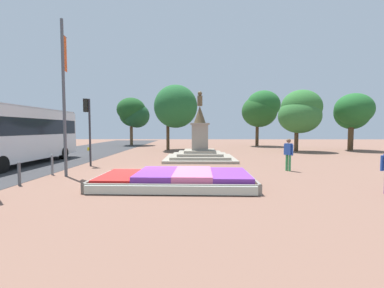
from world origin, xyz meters
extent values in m
plane|color=brown|center=(0.00, 0.00, 0.00)|extent=(84.83, 84.83, 0.00)
cube|color=#38281C|center=(1.06, -2.52, 0.17)|extent=(6.14, 3.02, 0.34)
cube|color=gray|center=(1.03, -4.02, 0.19)|extent=(6.28, 0.23, 0.38)
cube|color=gray|center=(1.09, -1.02, 0.19)|extent=(6.28, 0.23, 0.38)
cube|color=gray|center=(-2.03, -2.46, 0.19)|extent=(0.16, 3.10, 0.38)
cube|color=gray|center=(4.15, -2.58, 0.19)|extent=(0.16, 3.10, 0.38)
cube|color=red|center=(-1.15, -2.47, 0.39)|extent=(1.52, 2.72, 0.11)
cube|color=#72339E|center=(0.32, -2.50, 0.45)|extent=(1.52, 2.72, 0.24)
cube|color=#D86699|center=(1.79, -2.53, 0.46)|extent=(1.52, 2.72, 0.25)
cube|color=#72339E|center=(3.26, -2.56, 0.44)|extent=(1.52, 2.72, 0.20)
cube|color=#B2BCAD|center=(1.03, -4.07, 0.18)|extent=(5.97, 0.32, 0.30)
cube|color=gray|center=(2.21, 6.21, 0.09)|extent=(5.06, 5.06, 0.18)
cube|color=gray|center=(2.21, 6.21, 0.27)|extent=(4.13, 4.13, 0.18)
cube|color=gray|center=(2.21, 6.21, 0.45)|extent=(3.21, 3.21, 0.18)
cube|color=gray|center=(2.21, 6.21, 0.63)|extent=(2.28, 2.28, 0.18)
cube|color=gray|center=(2.21, 6.21, 1.65)|extent=(1.18, 1.18, 1.86)
cube|color=gray|center=(2.21, 6.21, 2.64)|extent=(1.39, 1.39, 0.12)
cone|color=brown|center=(2.21, 6.21, 3.33)|extent=(0.88, 0.88, 1.27)
cylinder|color=brown|center=(2.21, 6.21, 4.34)|extent=(0.38, 0.38, 0.74)
sphere|color=brown|center=(2.21, 6.21, 4.87)|extent=(0.32, 0.32, 0.32)
cylinder|color=brown|center=(2.15, 6.44, 4.48)|extent=(0.25, 0.65, 0.45)
cylinder|color=#2D2D33|center=(-4.58, 2.84, 2.05)|extent=(0.12, 0.12, 4.11)
cube|color=black|center=(-4.78, 2.83, 3.71)|extent=(0.26, 0.30, 0.80)
cylinder|color=red|center=(-4.92, 2.82, 3.97)|extent=(0.04, 0.14, 0.14)
cylinder|color=#543E08|center=(-4.92, 2.82, 3.71)|extent=(0.04, 0.14, 0.14)
cylinder|color=#0D4211|center=(-4.92, 2.82, 3.44)|extent=(0.04, 0.14, 0.14)
cube|color=gold|center=(-4.68, 2.83, 1.05)|extent=(0.11, 0.17, 0.20)
cylinder|color=#4C5156|center=(-4.34, -0.63, 3.70)|extent=(0.14, 0.14, 7.40)
cube|color=#D84C19|center=(-4.37, -0.35, 5.89)|extent=(0.07, 0.42, 1.67)
cylinder|color=#4C5156|center=(-4.37, -0.35, 6.72)|extent=(0.09, 0.56, 0.03)
cube|color=silver|center=(-9.23, 3.00, 1.94)|extent=(2.56, 10.35, 3.18)
cube|color=black|center=(-9.23, 3.00, 2.42)|extent=(2.58, 10.04, 1.02)
cube|color=#AFAFB3|center=(-9.23, 3.00, 3.58)|extent=(2.51, 10.14, 0.10)
cylinder|color=black|center=(-10.36, 6.37, 0.45)|extent=(0.29, 0.90, 0.90)
cylinder|color=black|center=(-8.07, 6.35, 0.45)|extent=(0.29, 0.90, 0.90)
cylinder|color=black|center=(-8.10, 0.15, 0.45)|extent=(0.29, 0.90, 0.90)
cylinder|color=#264CA5|center=(8.46, -3.72, 1.08)|extent=(0.09, 0.09, 0.55)
cylinder|color=#338C4C|center=(6.87, 1.18, 0.44)|extent=(0.13, 0.13, 0.88)
cylinder|color=#338C4C|center=(6.97, 1.03, 0.44)|extent=(0.13, 0.13, 0.88)
cube|color=#264CA5|center=(6.92, 1.10, 1.19)|extent=(0.40, 0.44, 0.62)
cylinder|color=#264CA5|center=(6.78, 1.30, 1.16)|extent=(0.09, 0.09, 0.59)
cylinder|color=#264CA5|center=(7.06, 0.91, 1.16)|extent=(0.09, 0.09, 0.59)
sphere|color=brown|center=(6.92, 1.10, 1.64)|extent=(0.23, 0.23, 0.23)
cylinder|color=#4C5156|center=(-5.22, -2.63, 0.43)|extent=(0.12, 0.12, 0.87)
sphere|color=#4C5156|center=(-5.22, -2.63, 0.90)|extent=(0.13, 0.13, 0.13)
cylinder|color=slate|center=(-5.21, -0.27, 0.47)|extent=(0.11, 0.11, 0.93)
sphere|color=slate|center=(-5.21, -0.27, 0.96)|extent=(0.12, 0.12, 0.12)
cylinder|color=#4C3823|center=(12.11, 13.30, 1.13)|extent=(0.40, 0.40, 2.26)
ellipsoid|color=#2B6D2F|center=(12.23, 13.09, 4.18)|extent=(3.38, 3.42, 3.16)
ellipsoid|color=#316B31|center=(12.21, 12.88, 3.55)|extent=(4.14, 3.87, 3.42)
ellipsoid|color=#2E6B2F|center=(12.45, 13.07, 4.43)|extent=(3.94, 3.71, 3.43)
cylinder|color=#4C3823|center=(-1.06, 14.60, 1.29)|extent=(0.34, 0.34, 2.58)
ellipsoid|color=#215C2C|center=(-0.15, 13.70, 4.57)|extent=(4.44, 4.35, 4.39)
ellipsoid|color=#225B26|center=(-0.28, 15.20, 4.22)|extent=(4.09, 3.75, 3.64)
cylinder|color=#4C3823|center=(18.18, 14.33, 1.43)|extent=(0.53, 0.53, 2.86)
ellipsoid|color=#215F28|center=(18.06, 13.72, 4.28)|extent=(3.72, 3.48, 3.21)
ellipsoid|color=#215E25|center=(18.69, 15.06, 4.16)|extent=(2.82, 3.02, 2.61)
ellipsoid|color=#205E28|center=(18.46, 14.68, 4.02)|extent=(3.62, 3.14, 3.56)
cylinder|color=brown|center=(-6.90, 22.25, 1.30)|extent=(0.41, 0.41, 2.61)
ellipsoid|color=#1C4C20|center=(-6.83, 22.04, 4.87)|extent=(3.84, 3.78, 3.20)
ellipsoid|color=#1D4B1F|center=(-6.98, 22.98, 4.30)|extent=(3.44, 3.20, 3.38)
ellipsoid|color=#1B4927|center=(-6.11, 22.24, 4.07)|extent=(3.42, 3.60, 3.29)
cylinder|color=#4C3823|center=(10.01, 21.12, 1.67)|extent=(0.41, 0.41, 3.33)
ellipsoid|color=#245825|center=(10.20, 20.87, 4.54)|extent=(4.51, 4.44, 4.09)
ellipsoid|color=#225E29|center=(10.65, 20.60, 5.35)|extent=(4.28, 3.70, 3.70)
ellipsoid|color=#235C27|center=(10.38, 20.53, 4.61)|extent=(3.66, 3.57, 3.29)
camera|label=1|loc=(1.89, -12.77, 2.30)|focal=24.00mm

